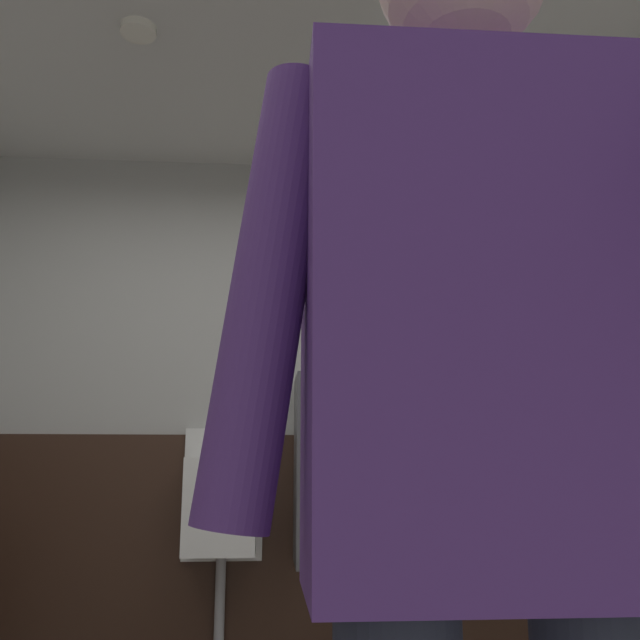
% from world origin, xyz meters
% --- Properties ---
extents(wall_back, '(3.89, 0.12, 2.65)m').
position_xyz_m(wall_back, '(0.00, 1.92, 1.32)').
color(wall_back, '#B2B2AD').
rests_on(wall_back, ground_plane).
extents(wainscot_band_back, '(3.29, 0.03, 1.12)m').
position_xyz_m(wainscot_band_back, '(0.00, 1.84, 0.56)').
color(wainscot_band_back, '#382319').
rests_on(wainscot_band_back, ground_plane).
extents(downlight_far, '(0.14, 0.14, 0.03)m').
position_xyz_m(downlight_far, '(-0.49, 0.65, 2.63)').
color(downlight_far, white).
extents(urinal_left, '(0.40, 0.34, 1.24)m').
position_xyz_m(urinal_left, '(-0.18, 1.70, 0.78)').
color(urinal_left, white).
rests_on(urinal_left, ground_plane).
extents(urinal_middle, '(0.40, 0.34, 1.24)m').
position_xyz_m(urinal_middle, '(0.57, 1.70, 0.78)').
color(urinal_middle, white).
rests_on(urinal_middle, ground_plane).
extents(privacy_divider_panel, '(0.04, 0.40, 0.90)m').
position_xyz_m(privacy_divider_panel, '(0.20, 1.63, 0.95)').
color(privacy_divider_panel, '#4C4C51').
extents(person, '(0.64, 0.60, 1.72)m').
position_xyz_m(person, '(0.30, -0.99, 1.02)').
color(person, '#2D3342').
rests_on(person, ground_plane).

